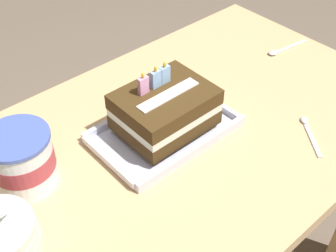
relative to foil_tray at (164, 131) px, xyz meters
The scene contains 6 objects.
dining_table 0.12m from the foil_tray, 79.90° to the right, with size 1.21×0.70×0.73m.
foil_tray is the anchor object (origin of this frame).
birthday_cake 0.06m from the foil_tray, 90.00° to the left, with size 0.20×0.16×0.14m.
ice_cream_tub 0.32m from the foil_tray, 165.73° to the left, with size 0.13×0.13×0.13m.
serving_spoon_near_tray 0.48m from the foil_tray, ahead, with size 0.15×0.04×0.01m.
serving_spoon_by_bowls 0.34m from the foil_tray, 39.65° to the right, with size 0.09×0.11×0.01m.
Camera 1 is at (-0.49, -0.54, 1.43)m, focal length 47.19 mm.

